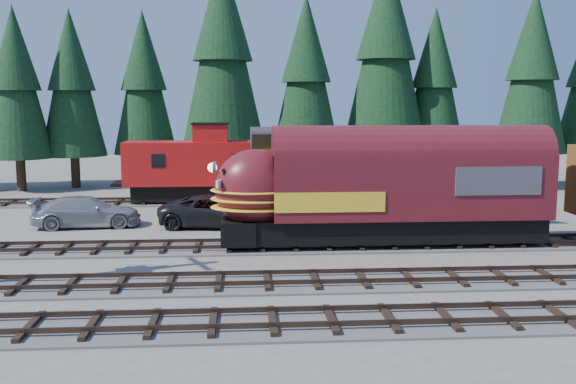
{
  "coord_description": "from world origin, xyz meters",
  "views": [
    {
      "loc": [
        -6.84,
        -25.24,
        6.68
      ],
      "look_at": [
        -4.79,
        4.0,
        2.63
      ],
      "focal_mm": 40.0,
      "sensor_mm": 36.0,
      "label": 1
    }
  ],
  "objects": [
    {
      "name": "caboose",
      "position": [
        -9.89,
        18.0,
        2.48
      ],
      "size": [
        9.57,
        2.78,
        4.98
      ],
      "color": "black",
      "rests_on": "ground"
    },
    {
      "name": "ground",
      "position": [
        0.0,
        0.0,
        0.0
      ],
      "size": [
        120.0,
        120.0,
        0.0
      ],
      "primitive_type": "plane",
      "color": "#6B665B",
      "rests_on": "ground"
    },
    {
      "name": "pickup_truck_b",
      "position": [
        -15.39,
        9.87,
        0.84
      ],
      "size": [
        5.97,
        2.93,
        1.67
      ],
      "primitive_type": "imported",
      "rotation": [
        0.0,
        0.0,
        1.67
      ],
      "color": "#9A9DA1",
      "rests_on": "ground"
    },
    {
      "name": "conifer_backdrop",
      "position": [
        6.03,
        25.19,
        9.63
      ],
      "size": [
        80.81,
        23.31,
        16.28
      ],
      "color": "black",
      "rests_on": "ground"
    },
    {
      "name": "pickup_truck_a",
      "position": [
        -8.31,
        9.37,
        0.86
      ],
      "size": [
        6.47,
        3.54,
        1.72
      ],
      "primitive_type": "imported",
      "rotation": [
        0.0,
        0.0,
        1.46
      ],
      "color": "black",
      "rests_on": "ground"
    },
    {
      "name": "track_spur",
      "position": [
        -10.0,
        18.0,
        0.06
      ],
      "size": [
        32.0,
        3.2,
        0.33
      ],
      "color": "#4C4947",
      "rests_on": "ground"
    },
    {
      "name": "depot",
      "position": [
        -0.0,
        10.5,
        2.96
      ],
      "size": [
        12.8,
        7.0,
        5.3
      ],
      "color": "gold",
      "rests_on": "ground"
    },
    {
      "name": "locomotive",
      "position": [
        -0.73,
        4.0,
        2.52
      ],
      "size": [
        15.8,
        3.14,
        4.3
      ],
      "color": "black",
      "rests_on": "ground"
    }
  ]
}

